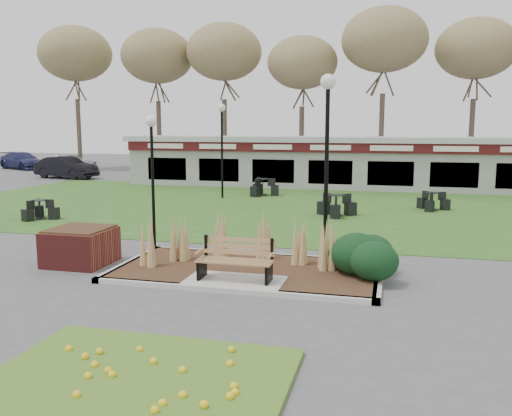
% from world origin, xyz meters
% --- Properties ---
extents(ground, '(100.00, 100.00, 0.00)m').
position_xyz_m(ground, '(0.00, 0.00, 0.00)').
color(ground, '#515154').
rests_on(ground, ground).
extents(lawn, '(34.00, 16.00, 0.02)m').
position_xyz_m(lawn, '(0.00, 12.00, 0.01)').
color(lawn, '#295D1D').
rests_on(lawn, ground).
extents(flower_bed, '(4.20, 3.00, 0.16)m').
position_xyz_m(flower_bed, '(0.00, -4.60, 0.07)').
color(flower_bed, '#3D6A1E').
rests_on(flower_bed, ground).
extents(planting_bed, '(6.75, 3.40, 1.27)m').
position_xyz_m(planting_bed, '(1.27, 1.35, 0.37)').
color(planting_bed, '#382316').
rests_on(planting_bed, ground).
extents(park_bench, '(1.70, 0.66, 0.93)m').
position_xyz_m(park_bench, '(0.00, 0.25, 0.59)').
color(park_bench, '#A87A4C').
rests_on(park_bench, ground).
extents(brick_planter, '(1.50, 1.50, 0.95)m').
position_xyz_m(brick_planter, '(-4.40, 1.00, 0.48)').
color(brick_planter, maroon).
rests_on(brick_planter, ground).
extents(food_pavilion, '(24.60, 3.40, 2.90)m').
position_xyz_m(food_pavilion, '(0.00, 19.96, 1.48)').
color(food_pavilion, gray).
rests_on(food_pavilion, ground).
extents(tree_backdrop, '(47.24, 5.24, 10.36)m').
position_xyz_m(tree_backdrop, '(0.00, 28.00, 8.36)').
color(tree_backdrop, '#47382B').
rests_on(tree_backdrop, ground).
extents(lamp_post_near_left, '(0.40, 0.40, 4.86)m').
position_xyz_m(lamp_post_near_left, '(1.63, 3.20, 3.54)').
color(lamp_post_near_left, black).
rests_on(lamp_post_near_left, ground).
extents(lamp_post_mid_left, '(0.32, 0.32, 3.82)m').
position_xyz_m(lamp_post_mid_left, '(-3.35, 3.20, 2.78)').
color(lamp_post_mid_left, black).
rests_on(lamp_post_mid_left, ground).
extents(lamp_post_far_left, '(0.38, 0.38, 4.57)m').
position_xyz_m(lamp_post_far_left, '(-4.75, 14.05, 3.33)').
color(lamp_post_far_left, black).
rests_on(lamp_post_far_left, ground).
extents(bistro_set_a, '(1.30, 1.36, 0.73)m').
position_xyz_m(bistro_set_a, '(-9.60, 6.55, 0.26)').
color(bistro_set_a, black).
rests_on(bistro_set_a, ground).
extents(bistro_set_b, '(1.49, 1.59, 0.85)m').
position_xyz_m(bistro_set_b, '(-3.06, 15.42, 0.30)').
color(bistro_set_b, black).
rests_on(bistro_set_b, ground).
extents(bistro_set_c, '(1.58, 1.40, 0.84)m').
position_xyz_m(bistro_set_c, '(1.23, 10.03, 0.30)').
color(bistro_set_c, black).
rests_on(bistro_set_c, ground).
extents(bistro_set_d, '(1.35, 1.35, 0.74)m').
position_xyz_m(bistro_set_d, '(4.99, 12.56, 0.27)').
color(bistro_set_d, black).
rests_on(bistro_set_d, ground).
extents(car_silver, '(4.36, 2.94, 1.38)m').
position_xyz_m(car_silver, '(-21.51, 27.00, 0.69)').
color(car_silver, '#BBBBC0').
rests_on(car_silver, ground).
extents(car_black, '(4.66, 2.35, 1.47)m').
position_xyz_m(car_black, '(-17.99, 21.00, 0.73)').
color(car_black, black).
rests_on(car_black, ground).
extents(car_blue, '(5.11, 3.65, 1.37)m').
position_xyz_m(car_blue, '(-26.00, 27.00, 0.69)').
color(car_blue, navy).
rests_on(car_blue, ground).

